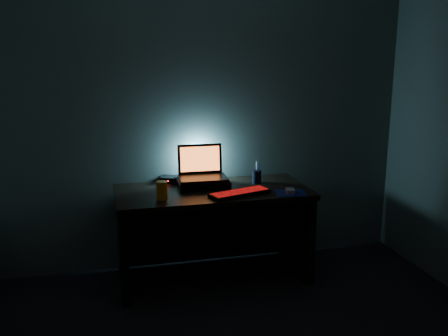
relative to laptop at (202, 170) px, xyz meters
name	(u,v)px	position (x,y,z in m)	size (l,w,h in m)	color
room	(291,178)	(0.05, -1.78, 0.38)	(3.50, 4.00, 2.50)	black
desk	(211,219)	(0.05, -0.11, -0.38)	(1.50, 0.70, 0.75)	black
riser	(203,183)	(0.00, -0.05, -0.09)	(0.40, 0.30, 0.06)	black
laptop	(202,170)	(0.00, 0.00, 0.00)	(0.39, 0.29, 0.26)	black
keyboard	(240,193)	(0.22, -0.35, -0.11)	(0.49, 0.29, 0.03)	black
mousepad	(290,193)	(0.61, -0.40, -0.12)	(0.22, 0.20, 0.00)	#0B124D
mouse	(290,191)	(0.61, -0.40, -0.10)	(0.06, 0.10, 0.03)	gray
pen_cup	(257,177)	(0.45, -0.05, -0.07)	(0.07, 0.07, 0.10)	black
juice_glass	(162,190)	(-0.36, -0.33, -0.05)	(0.08, 0.08, 0.14)	orange
router	(170,179)	(-0.24, 0.14, -0.10)	(0.18, 0.17, 0.05)	black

